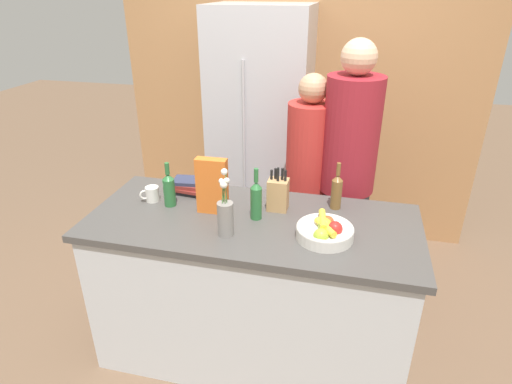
{
  "coord_description": "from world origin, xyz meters",
  "views": [
    {
      "loc": [
        0.49,
        -1.96,
        2.08
      ],
      "look_at": [
        0.0,
        0.1,
        1.05
      ],
      "focal_mm": 30.0,
      "sensor_mm": 36.0,
      "label": 1
    }
  ],
  "objects_px": {
    "bottle_vinegar": "(256,199)",
    "bottle_oil": "(337,191)",
    "knife_block": "(278,194)",
    "person_at_sink": "(308,177)",
    "bottle_wine": "(169,189)",
    "person_in_blue": "(348,167)",
    "fruit_bowl": "(325,231)",
    "coffee_mug": "(152,194)",
    "book_stack": "(188,186)",
    "cereal_box": "(212,186)",
    "refrigerator": "(261,135)",
    "flower_vase": "(225,215)"
  },
  "relations": [
    {
      "from": "refrigerator",
      "to": "bottle_wine",
      "type": "xyz_separation_m",
      "value": [
        -0.25,
        -1.23,
        0.06
      ]
    },
    {
      "from": "book_stack",
      "to": "person_at_sink",
      "type": "bearing_deg",
      "value": 34.18
    },
    {
      "from": "knife_block",
      "to": "person_in_blue",
      "type": "relative_size",
      "value": 0.14
    },
    {
      "from": "bottle_oil",
      "to": "coffee_mug",
      "type": "bearing_deg",
      "value": -171.41
    },
    {
      "from": "flower_vase",
      "to": "book_stack",
      "type": "distance_m",
      "value": 0.56
    },
    {
      "from": "coffee_mug",
      "to": "bottle_oil",
      "type": "bearing_deg",
      "value": 8.59
    },
    {
      "from": "fruit_bowl",
      "to": "flower_vase",
      "type": "bearing_deg",
      "value": -170.84
    },
    {
      "from": "bottle_vinegar",
      "to": "bottle_wine",
      "type": "height_order",
      "value": "bottle_vinegar"
    },
    {
      "from": "refrigerator",
      "to": "flower_vase",
      "type": "distance_m",
      "value": 1.48
    },
    {
      "from": "bottle_wine",
      "to": "person_in_blue",
      "type": "distance_m",
      "value": 1.14
    },
    {
      "from": "cereal_box",
      "to": "bottle_wine",
      "type": "height_order",
      "value": "cereal_box"
    },
    {
      "from": "knife_block",
      "to": "bottle_vinegar",
      "type": "bearing_deg",
      "value": -126.19
    },
    {
      "from": "flower_vase",
      "to": "bottle_oil",
      "type": "xyz_separation_m",
      "value": [
        0.52,
        0.42,
        -0.0
      ]
    },
    {
      "from": "book_stack",
      "to": "bottle_vinegar",
      "type": "relative_size",
      "value": 0.71
    },
    {
      "from": "knife_block",
      "to": "flower_vase",
      "type": "distance_m",
      "value": 0.39
    },
    {
      "from": "bottle_oil",
      "to": "person_at_sink",
      "type": "bearing_deg",
      "value": 114.62
    },
    {
      "from": "knife_block",
      "to": "fruit_bowl",
      "type": "bearing_deg",
      "value": -40.92
    },
    {
      "from": "knife_block",
      "to": "cereal_box",
      "type": "height_order",
      "value": "cereal_box"
    },
    {
      "from": "person_at_sink",
      "to": "coffee_mug",
      "type": "bearing_deg",
      "value": -143.12
    },
    {
      "from": "knife_block",
      "to": "bottle_wine",
      "type": "relative_size",
      "value": 0.99
    },
    {
      "from": "knife_block",
      "to": "person_in_blue",
      "type": "height_order",
      "value": "person_in_blue"
    },
    {
      "from": "bottle_vinegar",
      "to": "bottle_oil",
      "type": "bearing_deg",
      "value": 28.16
    },
    {
      "from": "coffee_mug",
      "to": "person_at_sink",
      "type": "distance_m",
      "value": 1.05
    },
    {
      "from": "coffee_mug",
      "to": "person_at_sink",
      "type": "height_order",
      "value": "person_at_sink"
    },
    {
      "from": "flower_vase",
      "to": "person_at_sink",
      "type": "bearing_deg",
      "value": 70.45
    },
    {
      "from": "refrigerator",
      "to": "bottle_vinegar",
      "type": "relative_size",
      "value": 6.7
    },
    {
      "from": "refrigerator",
      "to": "cereal_box",
      "type": "distance_m",
      "value": 1.26
    },
    {
      "from": "bottle_oil",
      "to": "bottle_wine",
      "type": "relative_size",
      "value": 1.05
    },
    {
      "from": "knife_block",
      "to": "bottle_vinegar",
      "type": "relative_size",
      "value": 0.89
    },
    {
      "from": "coffee_mug",
      "to": "refrigerator",
      "type": "bearing_deg",
      "value": 72.59
    },
    {
      "from": "knife_block",
      "to": "book_stack",
      "type": "xyz_separation_m",
      "value": [
        -0.57,
        0.09,
        -0.05
      ]
    },
    {
      "from": "refrigerator",
      "to": "person_at_sink",
      "type": "height_order",
      "value": "refrigerator"
    },
    {
      "from": "bottle_oil",
      "to": "fruit_bowl",
      "type": "bearing_deg",
      "value": -94.87
    },
    {
      "from": "book_stack",
      "to": "bottle_vinegar",
      "type": "bearing_deg",
      "value": -24.3
    },
    {
      "from": "knife_block",
      "to": "bottle_wine",
      "type": "distance_m",
      "value": 0.62
    },
    {
      "from": "coffee_mug",
      "to": "bottle_wine",
      "type": "distance_m",
      "value": 0.14
    },
    {
      "from": "bottle_oil",
      "to": "person_in_blue",
      "type": "relative_size",
      "value": 0.15
    },
    {
      "from": "knife_block",
      "to": "person_at_sink",
      "type": "height_order",
      "value": "person_at_sink"
    },
    {
      "from": "cereal_box",
      "to": "coffee_mug",
      "type": "distance_m",
      "value": 0.41
    },
    {
      "from": "bottle_wine",
      "to": "person_in_blue",
      "type": "height_order",
      "value": "person_in_blue"
    },
    {
      "from": "bottle_oil",
      "to": "person_in_blue",
      "type": "height_order",
      "value": "person_in_blue"
    },
    {
      "from": "knife_block",
      "to": "bottle_vinegar",
      "type": "height_order",
      "value": "bottle_vinegar"
    },
    {
      "from": "fruit_bowl",
      "to": "knife_block",
      "type": "distance_m",
      "value": 0.38
    },
    {
      "from": "knife_block",
      "to": "person_at_sink",
      "type": "relative_size",
      "value": 0.16
    },
    {
      "from": "fruit_bowl",
      "to": "bottle_wine",
      "type": "bearing_deg",
      "value": 170.32
    },
    {
      "from": "coffee_mug",
      "to": "bottle_vinegar",
      "type": "height_order",
      "value": "bottle_vinegar"
    },
    {
      "from": "cereal_box",
      "to": "bottle_vinegar",
      "type": "height_order",
      "value": "cereal_box"
    },
    {
      "from": "cereal_box",
      "to": "coffee_mug",
      "type": "relative_size",
      "value": 3.03
    },
    {
      "from": "cereal_box",
      "to": "bottle_oil",
      "type": "relative_size",
      "value": 1.15
    },
    {
      "from": "fruit_bowl",
      "to": "person_at_sink",
      "type": "height_order",
      "value": "person_at_sink"
    }
  ]
}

